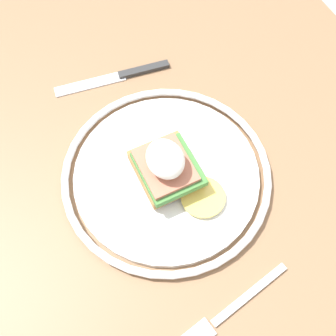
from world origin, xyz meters
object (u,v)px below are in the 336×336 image
fork (230,309)px  sandwich (168,168)px  plate (168,177)px  knife (122,76)px

fork → sandwich: bearing=-2.4°
plate → sandwich: (-0.00, 0.00, 0.03)m
plate → fork: bearing=177.3°
sandwich → plate: bearing=-19.9°
plate → knife: size_ratio=1.56×
fork → knife: (0.37, -0.02, 0.00)m
fork → plate: bearing=-2.7°
sandwich → knife: 0.20m
sandwich → fork: (-0.18, 0.01, -0.04)m
sandwich → fork: sandwich is taller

